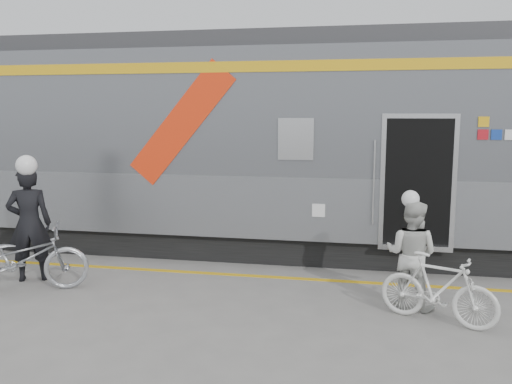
% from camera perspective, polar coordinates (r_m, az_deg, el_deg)
% --- Properties ---
extents(ground, '(90.00, 90.00, 0.00)m').
position_cam_1_polar(ground, '(7.13, -4.08, -13.88)').
color(ground, slate).
rests_on(ground, ground).
extents(train, '(24.00, 3.17, 4.10)m').
position_cam_1_polar(train, '(10.65, 4.15, 4.95)').
color(train, black).
rests_on(train, ground).
extents(safety_strip, '(24.00, 0.12, 0.01)m').
position_cam_1_polar(safety_strip, '(9.10, -0.52, -8.81)').
color(safety_strip, gold).
rests_on(safety_strip, ground).
extents(man, '(0.80, 0.69, 1.86)m').
position_cam_1_polar(man, '(9.41, -22.76, -3.10)').
color(man, black).
rests_on(man, ground).
extents(bicycle_left, '(2.05, 1.43, 1.02)m').
position_cam_1_polar(bicycle_left, '(8.94, -23.49, -6.47)').
color(bicycle_left, '#A7A9AF').
rests_on(bicycle_left, ground).
extents(woman, '(0.90, 0.81, 1.51)m').
position_cam_1_polar(woman, '(7.84, 16.03, -6.31)').
color(woman, beige).
rests_on(woman, ground).
extents(bicycle_right, '(1.56, 0.99, 0.91)m').
position_cam_1_polar(bicycle_right, '(7.44, 18.63, -9.64)').
color(bicycle_right, silver).
rests_on(bicycle_right, ground).
extents(helmet_man, '(0.32, 0.32, 0.32)m').
position_cam_1_polar(helmet_man, '(9.26, -23.15, 3.53)').
color(helmet_man, white).
rests_on(helmet_man, man).
extents(helmet_woman, '(0.24, 0.24, 0.24)m').
position_cam_1_polar(helmet_woman, '(7.67, 16.30, 0.00)').
color(helmet_woman, white).
rests_on(helmet_woman, woman).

